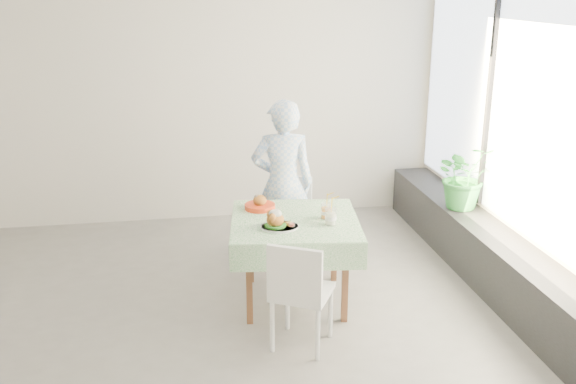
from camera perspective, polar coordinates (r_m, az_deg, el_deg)
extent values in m
plane|color=slate|center=(5.32, -9.76, -11.53)|extent=(6.00, 6.00, 0.00)
cube|color=silver|center=(7.25, -10.48, 8.15)|extent=(6.00, 0.02, 2.80)
cube|color=silver|center=(2.46, -11.11, -11.51)|extent=(6.00, 0.02, 2.80)
cube|color=silver|center=(5.60, 21.78, 4.33)|extent=(0.02, 5.00, 2.80)
cube|color=#D1E0F9|center=(5.54, 21.81, 6.84)|extent=(0.01, 4.80, 2.18)
cube|color=black|center=(5.86, 18.80, -6.68)|extent=(0.40, 4.80, 0.50)
cube|color=brown|center=(5.33, 0.62, -2.77)|extent=(1.01, 1.01, 0.04)
cube|color=white|center=(5.32, 0.62, -2.51)|extent=(1.16, 1.16, 0.01)
cube|color=white|center=(6.24, 0.01, -2.54)|extent=(0.51, 0.51, 0.04)
cube|color=white|center=(6.33, 0.42, -0.22)|extent=(0.37, 0.19, 0.39)
cube|color=white|center=(4.79, 1.27, -8.87)|extent=(0.55, 0.55, 0.04)
cube|color=white|center=(4.54, 0.58, -7.35)|extent=(0.38, 0.23, 0.41)
imported|color=#93BBEB|center=(6.02, -0.47, 0.68)|extent=(0.61, 0.42, 1.62)
cylinder|color=white|center=(5.13, -0.74, -3.13)|extent=(0.31, 0.31, 0.02)
cylinder|color=#165214|center=(5.12, -1.13, -3.00)|extent=(0.17, 0.17, 0.02)
ellipsoid|color=#985F24|center=(5.10, -1.13, -2.48)|extent=(0.14, 0.13, 0.11)
ellipsoid|color=white|center=(5.09, -1.14, -1.96)|extent=(0.10, 0.10, 0.07)
cylinder|color=maroon|center=(5.12, 0.33, -2.89)|extent=(0.05, 0.05, 0.03)
cylinder|color=white|center=(5.33, 3.40, -1.72)|extent=(0.09, 0.09, 0.12)
cylinder|color=orange|center=(5.34, 3.40, -1.87)|extent=(0.08, 0.08, 0.09)
cylinder|color=white|center=(5.31, 3.42, -1.06)|extent=(0.09, 0.09, 0.01)
cylinder|color=yellow|center=(5.30, 3.48, -0.60)|extent=(0.01, 0.03, 0.17)
cylinder|color=white|center=(5.20, 3.82, -2.20)|extent=(0.09, 0.09, 0.13)
cylinder|color=white|center=(5.21, 3.81, -2.36)|extent=(0.08, 0.08, 0.10)
cylinder|color=white|center=(5.18, 3.83, -1.48)|extent=(0.10, 0.10, 0.01)
cylinder|color=yellow|center=(5.16, 3.91, -0.98)|extent=(0.01, 0.03, 0.18)
cylinder|color=#BA3013|center=(5.57, -2.52, -1.30)|extent=(0.27, 0.27, 0.04)
cylinder|color=white|center=(5.56, -2.52, -1.19)|extent=(0.22, 0.22, 0.02)
ellipsoid|color=#985F24|center=(5.55, -2.52, -0.76)|extent=(0.12, 0.11, 0.10)
imported|color=#2A7E30|center=(6.47, 15.44, 1.40)|extent=(0.61, 0.54, 0.65)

